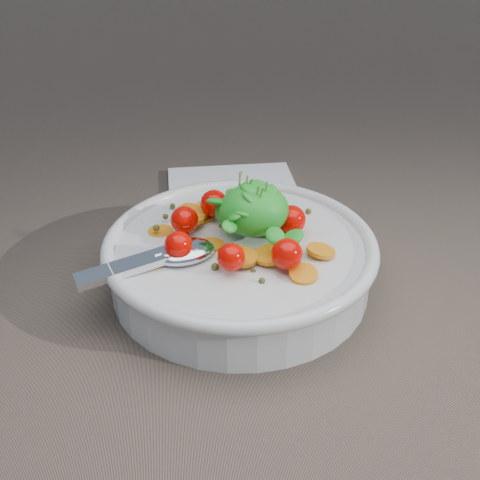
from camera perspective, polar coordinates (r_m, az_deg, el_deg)
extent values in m
plane|color=#766354|center=(0.67, 0.61, -3.31)|extent=(6.00, 6.00, 0.00)
cylinder|color=silver|center=(0.64, 0.00, -2.36)|extent=(0.27, 0.27, 0.05)
torus|color=silver|center=(0.63, 0.00, -0.37)|extent=(0.29, 0.29, 0.01)
cylinder|color=silver|center=(0.65, 0.00, -4.04)|extent=(0.14, 0.14, 0.01)
cylinder|color=brown|center=(0.64, 0.00, -2.36)|extent=(0.25, 0.25, 0.04)
cylinder|color=orange|center=(0.62, -5.21, -0.69)|extent=(0.05, 0.05, 0.01)
cylinder|color=orange|center=(0.66, -7.56, 0.76)|extent=(0.03, 0.03, 0.00)
cylinder|color=orange|center=(0.59, 0.25, -1.60)|extent=(0.04, 0.04, 0.01)
cylinder|color=orange|center=(0.61, 7.67, -1.01)|extent=(0.04, 0.04, 0.01)
cylinder|color=orange|center=(0.60, 2.93, -1.40)|extent=(0.05, 0.05, 0.01)
cylinder|color=orange|center=(0.69, -3.04, 2.88)|extent=(0.04, 0.04, 0.02)
cylinder|color=orange|center=(0.67, -4.73, 2.51)|extent=(0.04, 0.04, 0.02)
cylinder|color=orange|center=(0.62, -2.70, -0.43)|extent=(0.04, 0.04, 0.01)
cylinder|color=orange|center=(0.67, -4.45, 2.42)|extent=(0.04, 0.04, 0.01)
cylinder|color=orange|center=(0.60, -8.04, -2.19)|extent=(0.04, 0.04, 0.01)
cylinder|color=orange|center=(0.64, 4.09, 1.31)|extent=(0.04, 0.04, 0.01)
cylinder|color=orange|center=(0.58, 6.03, -3.21)|extent=(0.03, 0.03, 0.01)
cylinder|color=orange|center=(0.67, -3.70, 2.37)|extent=(0.03, 0.03, 0.01)
cylinder|color=orange|center=(0.64, 3.91, 1.29)|extent=(0.04, 0.04, 0.01)
cylinder|color=orange|center=(0.67, 0.67, 2.72)|extent=(0.03, 0.03, 0.01)
cylinder|color=orange|center=(0.65, -4.73, 1.80)|extent=(0.04, 0.04, 0.01)
sphere|color=#454217|center=(0.59, -2.36, -2.57)|extent=(0.01, 0.01, 0.01)
sphere|color=#454217|center=(0.57, 2.10, -3.89)|extent=(0.01, 0.01, 0.01)
sphere|color=#454217|center=(0.69, -6.42, 3.22)|extent=(0.01, 0.01, 0.01)
sphere|color=#454217|center=(0.68, -1.07, 2.20)|extent=(0.01, 0.01, 0.01)
sphere|color=#454217|center=(0.70, -2.62, 3.83)|extent=(0.01, 0.01, 0.01)
sphere|color=#454217|center=(0.66, -1.79, 1.27)|extent=(0.01, 0.01, 0.01)
sphere|color=#454217|center=(0.59, 1.25, -3.11)|extent=(0.01, 0.01, 0.01)
sphere|color=#454217|center=(0.67, -7.08, 2.22)|extent=(0.01, 0.01, 0.01)
sphere|color=#454217|center=(0.69, 6.50, 2.72)|extent=(0.01, 0.01, 0.01)
sphere|color=#454217|center=(0.59, -1.57, -1.74)|extent=(0.01, 0.01, 0.01)
sphere|color=#454217|center=(0.69, -3.05, 3.57)|extent=(0.01, 0.01, 0.01)
sphere|color=#454217|center=(0.65, -7.95, 1.14)|extent=(0.01, 0.01, 0.01)
sphere|color=#CE0600|center=(0.63, 4.87, 1.91)|extent=(0.03, 0.03, 0.03)
sphere|color=#CE0600|center=(0.66, 2.99, 3.20)|extent=(0.03, 0.03, 0.03)
sphere|color=#CE0600|center=(0.66, -2.47, 3.48)|extent=(0.03, 0.03, 0.03)
sphere|color=#CE0600|center=(0.63, -5.29, 1.90)|extent=(0.03, 0.03, 0.03)
sphere|color=#CE0600|center=(0.59, -5.87, -0.49)|extent=(0.03, 0.03, 0.03)
sphere|color=#CE0600|center=(0.57, -0.87, -1.63)|extent=(0.03, 0.03, 0.03)
sphere|color=#CE0600|center=(0.58, 4.47, -1.32)|extent=(0.03, 0.03, 0.03)
ellipsoid|color=green|center=(0.62, 1.34, 2.87)|extent=(0.07, 0.06, 0.05)
ellipsoid|color=green|center=(0.63, -0.52, 2.65)|extent=(0.04, 0.04, 0.03)
ellipsoid|color=green|center=(0.59, -1.01, 1.30)|extent=(0.03, 0.03, 0.02)
ellipsoid|color=green|center=(0.62, -2.16, 3.64)|extent=(0.03, 0.03, 0.02)
ellipsoid|color=green|center=(0.63, 2.80, 3.16)|extent=(0.04, 0.04, 0.03)
ellipsoid|color=green|center=(0.63, 1.71, 5.22)|extent=(0.03, 0.03, 0.01)
ellipsoid|color=green|center=(0.61, 1.44, 3.78)|extent=(0.02, 0.02, 0.01)
ellipsoid|color=green|center=(0.61, 0.39, 3.95)|extent=(0.02, 0.02, 0.01)
ellipsoid|color=green|center=(0.62, 1.52, 3.33)|extent=(0.02, 0.02, 0.01)
ellipsoid|color=green|center=(0.59, 4.99, 0.21)|extent=(0.03, 0.03, 0.02)
ellipsoid|color=green|center=(0.61, 1.61, 4.45)|extent=(0.02, 0.02, 0.02)
ellipsoid|color=green|center=(0.64, -0.71, 4.38)|extent=(0.02, 0.02, 0.01)
ellipsoid|color=green|center=(0.62, 1.04, 3.54)|extent=(0.04, 0.04, 0.02)
ellipsoid|color=green|center=(0.63, 1.07, 3.96)|extent=(0.03, 0.04, 0.03)
ellipsoid|color=green|center=(0.63, 0.88, 3.97)|extent=(0.03, 0.03, 0.01)
ellipsoid|color=green|center=(0.61, -0.19, 3.48)|extent=(0.02, 0.03, 0.02)
ellipsoid|color=green|center=(0.61, 2.70, 4.57)|extent=(0.03, 0.03, 0.02)
ellipsoid|color=green|center=(0.59, 3.35, 0.40)|extent=(0.02, 0.03, 0.02)
ellipsoid|color=green|center=(0.61, 1.19, 4.88)|extent=(0.03, 0.03, 0.02)
ellipsoid|color=green|center=(0.60, -0.22, 2.47)|extent=(0.03, 0.03, 0.02)
ellipsoid|color=green|center=(0.61, 1.02, 4.54)|extent=(0.03, 0.04, 0.03)
ellipsoid|color=green|center=(0.60, 1.07, 3.79)|extent=(0.03, 0.04, 0.03)
ellipsoid|color=green|center=(0.60, 0.31, 2.43)|extent=(0.03, 0.03, 0.02)
ellipsoid|color=green|center=(0.62, 1.30, 4.57)|extent=(0.04, 0.04, 0.01)
ellipsoid|color=green|center=(0.61, 1.36, 4.43)|extent=(0.02, 0.02, 0.01)
cylinder|color=#4C8C33|center=(0.62, -0.21, 4.41)|extent=(0.01, 0.02, 0.04)
cylinder|color=#4C8C33|center=(0.60, 1.63, 3.35)|extent=(0.01, 0.01, 0.05)
cylinder|color=#4C8C33|center=(0.62, -0.01, 4.30)|extent=(0.00, 0.01, 0.05)
cylinder|color=#4C8C33|center=(0.61, 1.49, 3.51)|extent=(0.01, 0.01, 0.05)
cylinder|color=#4C8C33|center=(0.62, 0.49, 4.09)|extent=(0.01, 0.00, 0.05)
cylinder|color=#4C8C33|center=(0.62, 0.47, 4.19)|extent=(0.01, 0.01, 0.04)
cylinder|color=#4C8C33|center=(0.61, 2.26, 3.68)|extent=(0.01, 0.01, 0.05)
ellipsoid|color=silver|center=(0.60, -5.25, -1.12)|extent=(0.07, 0.06, 0.02)
cube|color=silver|center=(0.59, -9.76, -2.24)|extent=(0.12, 0.06, 0.02)
cylinder|color=silver|center=(0.60, -7.04, -1.47)|extent=(0.03, 0.02, 0.01)
cube|color=white|center=(0.84, -0.65, 4.73)|extent=(0.18, 0.16, 0.01)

